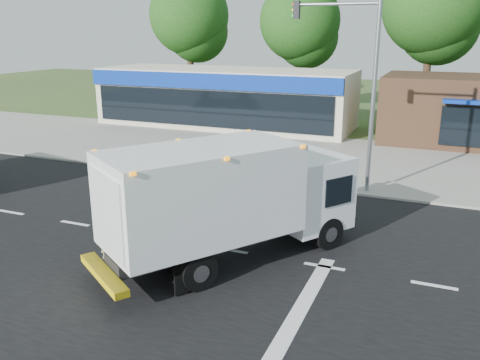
{
  "coord_description": "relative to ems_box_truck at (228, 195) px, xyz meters",
  "views": [
    {
      "loc": [
        5.85,
        -13.34,
        6.61
      ],
      "look_at": [
        -0.48,
        2.0,
        1.7
      ],
      "focal_mm": 38.0,
      "sensor_mm": 36.0,
      "label": 1
    }
  ],
  "objects": [
    {
      "name": "ground",
      "position": [
        -0.24,
        0.62,
        -2.06
      ],
      "size": [
        120.0,
        120.0,
        0.0
      ],
      "primitive_type": "plane",
      "color": "#385123",
      "rests_on": "ground"
    },
    {
      "name": "road_asphalt",
      "position": [
        -0.24,
        0.62,
        -2.05
      ],
      "size": [
        60.0,
        14.0,
        0.02
      ],
      "primitive_type": "cube",
      "color": "black",
      "rests_on": "ground"
    },
    {
      "name": "sidewalk",
      "position": [
        -0.24,
        8.82,
        -2.0
      ],
      "size": [
        60.0,
        2.4,
        0.12
      ],
      "primitive_type": "cube",
      "color": "gray",
      "rests_on": "ground"
    },
    {
      "name": "parking_apron",
      "position": [
        -0.24,
        14.62,
        -2.05
      ],
      "size": [
        60.0,
        9.0,
        0.02
      ],
      "primitive_type": "cube",
      "color": "gray",
      "rests_on": "ground"
    },
    {
      "name": "lane_markings",
      "position": [
        1.11,
        -0.73,
        -2.04
      ],
      "size": [
        55.2,
        7.0,
        0.01
      ],
      "color": "silver",
      "rests_on": "road_asphalt"
    },
    {
      "name": "ems_box_truck",
      "position": [
        0.0,
        0.0,
        0.0
      ],
      "size": [
        6.52,
        8.06,
        3.57
      ],
      "rotation": [
        0.0,
        0.0,
        0.98
      ],
      "color": "black",
      "rests_on": "ground"
    },
    {
      "name": "emergency_worker",
      "position": [
        -3.01,
        -1.68,
        -1.21
      ],
      "size": [
        0.6,
        0.69,
        1.7
      ],
      "rotation": [
        0.0,
        0.0,
        1.12
      ],
      "color": "tan",
      "rests_on": "ground"
    },
    {
      "name": "retail_strip_mall",
      "position": [
        -9.24,
        20.55,
        -0.04
      ],
      "size": [
        18.0,
        6.2,
        4.0
      ],
      "color": "beige",
      "rests_on": "ground"
    },
    {
      "name": "brown_storefront",
      "position": [
        6.76,
        20.6,
        -0.05
      ],
      "size": [
        10.0,
        6.7,
        4.0
      ],
      "color": "#382316",
      "rests_on": "ground"
    },
    {
      "name": "traffic_signal_pole",
      "position": [
        2.12,
        8.22,
        2.87
      ],
      "size": [
        3.51,
        0.25,
        8.0
      ],
      "color": "gray",
      "rests_on": "ground"
    },
    {
      "name": "background_trees",
      "position": [
        -1.08,
        28.78,
        5.33
      ],
      "size": [
        36.77,
        7.39,
        12.1
      ],
      "color": "#332114",
      "rests_on": "ground"
    }
  ]
}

